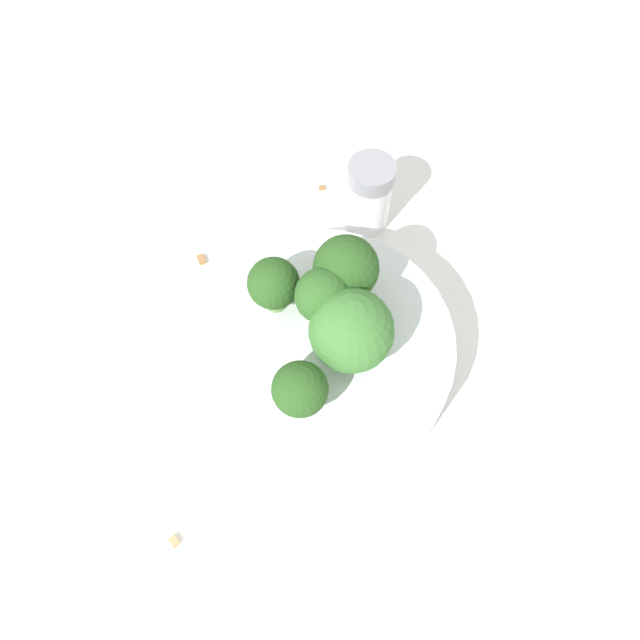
{
  "coord_description": "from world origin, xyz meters",
  "views": [
    {
      "loc": [
        0.02,
        -0.17,
        0.42
      ],
      "look_at": [
        0.0,
        0.0,
        0.08
      ],
      "focal_mm": 35.0,
      "sensor_mm": 36.0,
      "label": 1
    }
  ],
  "objects": [
    {
      "name": "bowl",
      "position": [
        0.0,
        0.0,
        0.02
      ],
      "size": [
        0.18,
        0.18,
        0.05
      ],
      "primitive_type": "cylinder",
      "color": "silver",
      "rests_on": "ground_plane"
    },
    {
      "name": "broccoli_floret_4",
      "position": [
        0.0,
        0.01,
        0.08
      ],
      "size": [
        0.03,
        0.03,
        0.06
      ],
      "color": "#7A9E5B",
      "rests_on": "bowl"
    },
    {
      "name": "pepper_shaker",
      "position": [
        0.02,
        0.14,
        0.03
      ],
      "size": [
        0.04,
        0.04,
        0.07
      ],
      "color": "silver",
      "rests_on": "ground_plane"
    },
    {
      "name": "broccoli_floret_0",
      "position": [
        0.02,
        -0.01,
        0.08
      ],
      "size": [
        0.05,
        0.05,
        0.06
      ],
      "color": "#7A9E5B",
      "rests_on": "bowl"
    },
    {
      "name": "almond_crumb_2",
      "position": [
        -0.07,
        -0.13,
        0.0
      ],
      "size": [
        0.01,
        0.01,
        0.01
      ],
      "primitive_type": "cube",
      "rotation": [
        0.0,
        0.0,
        2.43
      ],
      "color": "tan",
      "rests_on": "ground_plane"
    },
    {
      "name": "broccoli_floret_1",
      "position": [
        -0.03,
        0.02,
        0.07
      ],
      "size": [
        0.03,
        0.03,
        0.04
      ],
      "color": "#7A9E5B",
      "rests_on": "bowl"
    },
    {
      "name": "almond_crumb_1",
      "position": [
        -0.02,
        0.16,
        0.0
      ],
      "size": [
        0.01,
        0.0,
        0.01
      ],
      "primitive_type": "cube",
      "rotation": [
        0.0,
        0.0,
        0.25
      ],
      "color": "olive",
      "rests_on": "ground_plane"
    },
    {
      "name": "almond_crumb_0",
      "position": [
        -0.11,
        0.08,
        0.0
      ],
      "size": [
        0.01,
        0.01,
        0.01
      ],
      "primitive_type": "cube",
      "rotation": [
        0.0,
        0.0,
        5.26
      ],
      "color": "olive",
      "rests_on": "ground_plane"
    },
    {
      "name": "broccoli_floret_3",
      "position": [
        -0.01,
        -0.04,
        0.07
      ],
      "size": [
        0.03,
        0.03,
        0.04
      ],
      "color": "#8EB770",
      "rests_on": "bowl"
    },
    {
      "name": "ground_plane",
      "position": [
        0.0,
        0.0,
        0.0
      ],
      "size": [
        3.0,
        3.0,
        0.0
      ],
      "primitive_type": "plane",
      "color": "white"
    },
    {
      "name": "broccoli_floret_2",
      "position": [
        0.01,
        0.03,
        0.08
      ],
      "size": [
        0.04,
        0.04,
        0.06
      ],
      "color": "#7A9E5B",
      "rests_on": "bowl"
    }
  ]
}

